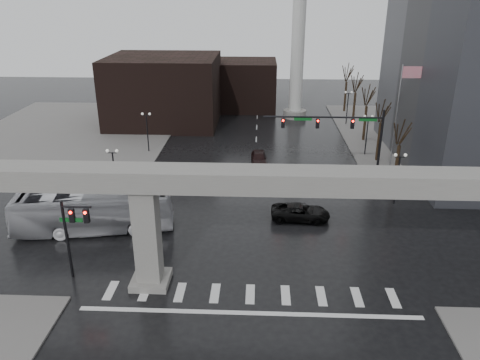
{
  "coord_description": "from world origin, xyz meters",
  "views": [
    {
      "loc": [
        0.46,
        -27.38,
        19.28
      ],
      "look_at": [
        -1.11,
        8.39,
        4.5
      ],
      "focal_mm": 35.0,
      "sensor_mm": 36.0,
      "label": 1
    }
  ],
  "objects_px": {
    "city_bus": "(93,211)",
    "far_car": "(259,158)",
    "signal_mast_arm": "(344,131)",
    "pickup_truck": "(300,212)"
  },
  "relations": [
    {
      "from": "city_bus",
      "to": "far_car",
      "type": "relative_size",
      "value": 2.99
    },
    {
      "from": "signal_mast_arm",
      "to": "far_car",
      "type": "height_order",
      "value": "signal_mast_arm"
    },
    {
      "from": "city_bus",
      "to": "pickup_truck",
      "type": "bearing_deg",
      "value": -90.38
    },
    {
      "from": "far_car",
      "to": "pickup_truck",
      "type": "bearing_deg",
      "value": -77.5
    },
    {
      "from": "city_bus",
      "to": "far_car",
      "type": "xyz_separation_m",
      "value": [
        13.86,
        16.9,
        -1.09
      ]
    },
    {
      "from": "city_bus",
      "to": "far_car",
      "type": "height_order",
      "value": "city_bus"
    },
    {
      "from": "signal_mast_arm",
      "to": "pickup_truck",
      "type": "relative_size",
      "value": 2.32
    },
    {
      "from": "signal_mast_arm",
      "to": "far_car",
      "type": "relative_size",
      "value": 2.74
    },
    {
      "from": "pickup_truck",
      "to": "city_bus",
      "type": "distance_m",
      "value": 17.91
    },
    {
      "from": "pickup_truck",
      "to": "far_car",
      "type": "height_order",
      "value": "far_car"
    }
  ]
}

